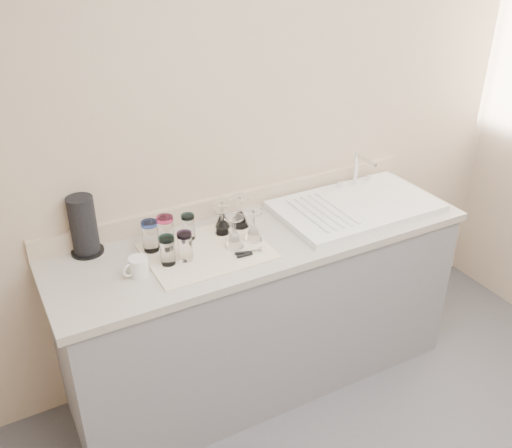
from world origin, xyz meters
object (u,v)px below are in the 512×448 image
sink_unit (356,206)px  goblet_extra (222,218)px  tumbler_teal (150,236)px  goblet_back_right (240,216)px  white_mug (138,267)px  can_opener (249,253)px  tumbler_purple (188,227)px  goblet_front_right (253,230)px  goblet_front_left (234,237)px  paper_towel_roll (84,226)px  tumbler_magenta (168,250)px  tumbler_cyan (166,232)px  tumbler_blue (185,246)px  goblet_back_left (222,225)px

sink_unit → goblet_extra: size_ratio=6.16×
tumbler_teal → goblet_back_right: size_ratio=0.94×
white_mug → can_opener: bearing=-10.2°
tumbler_purple → goblet_front_right: (0.26, -0.15, -0.01)m
goblet_front_left → goblet_extra: goblet_front_left is taller
paper_towel_roll → tumbler_purple: bearing=-14.4°
goblet_front_right → can_opener: size_ratio=1.25×
paper_towel_roll → tumbler_magenta: bearing=-43.7°
tumbler_purple → tumbler_teal: bearing=-175.1°
sink_unit → white_mug: sink_unit is taller
goblet_extra → paper_towel_roll: (-0.64, 0.09, 0.08)m
tumbler_magenta → goblet_extra: size_ratio=1.00×
tumbler_magenta → can_opener: (0.34, -0.10, -0.06)m
tumbler_cyan → goblet_front_left: goblet_front_left is taller
tumbler_cyan → can_opener: 0.39m
goblet_front_right → can_opener: bearing=-126.2°
sink_unit → goblet_extra: bearing=167.9°
tumbler_teal → tumbler_magenta: (0.03, -0.14, -0.01)m
tumbler_cyan → goblet_front_left: size_ratio=0.98×
tumbler_blue → goblet_back_left: 0.28m
tumbler_magenta → sink_unit: bearing=2.1°
goblet_back_left → goblet_extra: size_ratio=0.95×
tumbler_cyan → goblet_back_right: (0.38, 0.01, -0.02)m
sink_unit → goblet_back_right: (-0.62, 0.11, 0.04)m
tumbler_teal → tumbler_cyan: 0.07m
tumbler_cyan → goblet_front_right: size_ratio=0.99×
tumbler_teal → tumbler_blue: tumbler_teal is taller
tumbler_magenta → white_mug: size_ratio=1.09×
goblet_extra → paper_towel_roll: paper_towel_roll is taller
tumbler_cyan → goblet_back_right: size_ratio=0.98×
goblet_front_left → paper_towel_roll: paper_towel_roll is taller
tumbler_purple → paper_towel_roll: bearing=165.6°
goblet_back_left → goblet_front_right: size_ratio=0.82×
goblet_back_right → goblet_extra: (-0.08, 0.04, -0.01)m
white_mug → tumbler_magenta: bearing=6.3°
tumbler_cyan → tumbler_magenta: tumbler_cyan is taller
tumbler_blue → can_opener: tumbler_blue is taller
goblet_back_left → white_mug: (-0.46, -0.15, -0.01)m
tumbler_teal → white_mug: 0.20m
goblet_extra → can_opener: bearing=-91.3°
tumbler_purple → goblet_front_left: goblet_front_left is taller
sink_unit → white_mug: 1.19m
can_opener → sink_unit: bearing=11.4°
sink_unit → goblet_extra: (-0.69, 0.15, 0.03)m
tumbler_teal → tumbler_purple: bearing=4.9°
tumbler_magenta → can_opener: 0.36m
sink_unit → tumbler_teal: size_ratio=5.60×
sink_unit → goblet_back_right: size_ratio=5.26×
tumbler_cyan → goblet_extra: tumbler_cyan is taller
sink_unit → tumbler_teal: (-1.07, 0.10, 0.06)m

